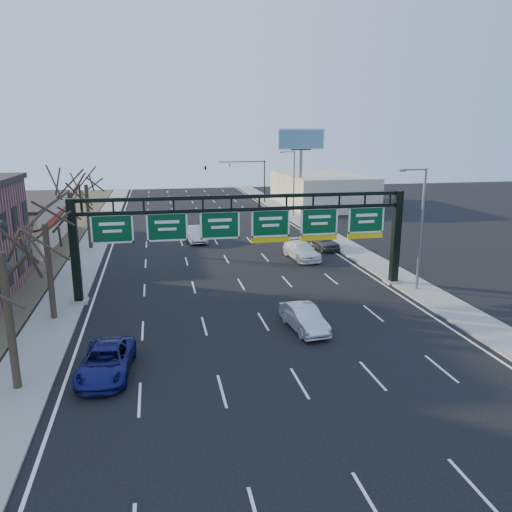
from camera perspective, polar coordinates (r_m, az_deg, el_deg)
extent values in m
plane|color=black|center=(29.46, 1.66, -8.89)|extent=(160.00, 160.00, 0.00)
cube|color=gray|center=(48.25, -18.98, -0.47)|extent=(3.00, 120.00, 0.12)
cube|color=gray|center=(51.46, 10.52, 0.93)|extent=(3.00, 120.00, 0.12)
cube|color=white|center=(48.22, -3.75, 0.20)|extent=(21.60, 120.00, 0.01)
cube|color=black|center=(35.73, -20.00, 0.43)|extent=(0.55, 0.55, 7.20)
cube|color=gray|center=(36.65, -19.55, -4.90)|extent=(1.20, 1.20, 0.20)
cube|color=black|center=(39.61, 15.70, 2.01)|extent=(0.55, 0.55, 7.20)
cube|color=gray|center=(40.45, 15.37, -2.84)|extent=(1.20, 1.20, 0.20)
cube|color=black|center=(35.27, -1.23, 6.80)|extent=(23.40, 0.25, 0.25)
cube|color=black|center=(35.39, -1.23, 5.36)|extent=(23.40, 0.25, 0.25)
cube|color=#04421E|center=(35.13, -16.12, 3.01)|extent=(2.80, 0.10, 2.00)
cube|color=#04421E|center=(35.01, -10.12, 3.31)|extent=(2.80, 0.10, 2.00)
cube|color=#04421E|center=(35.28, -4.15, 3.57)|extent=(2.80, 0.10, 2.00)
cube|color=#04421E|center=(35.93, 1.66, 3.79)|extent=(2.80, 0.10, 2.00)
cube|color=yellow|center=(36.16, 1.65, 1.88)|extent=(2.80, 0.10, 0.40)
cube|color=#04421E|center=(36.93, 7.23, 3.96)|extent=(2.80, 0.10, 2.00)
cube|color=yellow|center=(37.15, 7.17, 2.11)|extent=(2.80, 0.10, 0.40)
cube|color=#04421E|center=(38.25, 12.46, 4.09)|extent=(2.80, 0.10, 2.00)
cube|color=yellow|center=(38.47, 12.36, 2.30)|extent=(2.80, 0.10, 0.40)
cube|color=#BCB09C|center=(58.22, -26.59, 3.34)|extent=(10.00, 18.00, 4.40)
cube|color=#332B26|center=(57.90, -26.84, 5.62)|extent=(10.40, 18.40, 0.30)
cube|color=maroon|center=(56.98, -21.72, 4.44)|extent=(1.20, 18.00, 0.40)
cube|color=#BCB09C|center=(81.30, 7.45, 7.51)|extent=(12.00, 20.00, 5.00)
cylinder|color=#32251C|center=(24.72, -26.35, -6.64)|extent=(0.36, 0.36, 6.46)
cylinder|color=#32251C|center=(33.15, -22.53, -1.59)|extent=(0.36, 0.36, 6.08)
cylinder|color=#32251C|center=(42.68, -20.16, 2.42)|extent=(0.36, 0.36, 6.84)
cylinder|color=#32251C|center=(52.47, -18.61, 4.35)|extent=(0.36, 0.36, 6.46)
cylinder|color=slate|center=(38.12, 18.36, 2.94)|extent=(0.20, 0.20, 9.00)
cylinder|color=slate|center=(37.15, 17.66, 9.58)|extent=(1.80, 0.12, 0.12)
cube|color=slate|center=(36.72, 16.40, 9.54)|extent=(0.50, 0.22, 0.15)
cylinder|color=slate|center=(69.39, 4.34, 8.26)|extent=(0.20, 0.20, 9.00)
cylinder|color=slate|center=(68.86, 3.67, 11.90)|extent=(1.80, 0.12, 0.12)
cube|color=slate|center=(68.63, 2.93, 11.86)|extent=(0.50, 0.22, 0.15)
cylinder|color=slate|center=(74.85, 5.08, 8.56)|extent=(0.50, 0.50, 9.00)
cube|color=slate|center=(74.56, 5.15, 12.01)|extent=(3.00, 0.30, 0.20)
cube|color=white|center=(74.53, 5.18, 13.16)|extent=(7.00, 0.30, 3.00)
cube|color=teal|center=(74.34, 5.22, 13.16)|extent=(6.60, 0.05, 2.60)
cylinder|color=black|center=(83.78, 0.98, 8.50)|extent=(0.18, 0.18, 7.00)
cylinder|color=black|center=(82.80, -1.62, 10.72)|extent=(7.60, 0.14, 0.14)
imported|color=black|center=(82.53, -3.01, 10.14)|extent=(0.20, 0.20, 1.00)
imported|color=black|center=(82.03, -5.82, 10.06)|extent=(0.54, 0.54, 1.62)
imported|color=navy|center=(25.60, -16.78, -11.45)|extent=(2.81, 5.28, 1.41)
imported|color=#B5B5BA|center=(29.92, 5.51, -7.07)|extent=(2.04, 4.59, 1.46)
imported|color=white|center=(46.50, 5.22, 0.63)|extent=(2.75, 5.52, 1.54)
imported|color=#3A3D3F|center=(50.69, 7.49, 1.73)|extent=(2.89, 5.11, 1.64)
imported|color=#B7B7BC|center=(53.96, -7.00, 2.50)|extent=(2.44, 5.24, 1.66)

